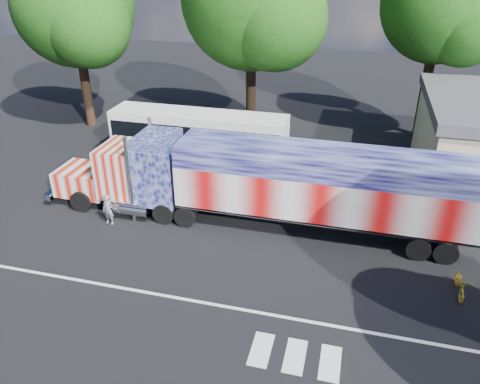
% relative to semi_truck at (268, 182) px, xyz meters
% --- Properties ---
extents(ground, '(100.00, 100.00, 0.00)m').
position_rel_semi_truck_xyz_m(ground, '(-1.28, -3.44, -2.37)').
color(ground, black).
extents(lane_markings, '(30.00, 2.67, 0.01)m').
position_rel_semi_truck_xyz_m(lane_markings, '(0.43, -7.21, -2.36)').
color(lane_markings, silver).
rests_on(lane_markings, ground).
extents(semi_truck, '(21.59, 3.41, 4.60)m').
position_rel_semi_truck_xyz_m(semi_truck, '(0.00, 0.00, 0.00)').
color(semi_truck, black).
rests_on(semi_truck, ground).
extents(coach_bus, '(11.31, 2.63, 3.29)m').
position_rel_semi_truck_xyz_m(coach_bus, '(-5.84, 6.59, -0.66)').
color(coach_bus, white).
rests_on(coach_bus, ground).
extents(woman, '(0.60, 0.42, 1.60)m').
position_rel_semi_truck_xyz_m(woman, '(-7.73, -1.94, -1.57)').
color(woman, slate).
rests_on(woman, ground).
extents(bicycle, '(0.60, 1.73, 0.91)m').
position_rel_semi_truck_xyz_m(bicycle, '(8.66, -3.26, -1.92)').
color(bicycle, gold).
rests_on(bicycle, ground).
extents(tree_ne_a, '(8.17, 7.78, 13.08)m').
position_rel_semi_truck_xyz_m(tree_ne_a, '(8.43, 15.20, 6.75)').
color(tree_ne_a, black).
rests_on(tree_ne_a, ground).
extents(tree_nw_a, '(8.87, 8.44, 13.00)m').
position_rel_semi_truck_xyz_m(tree_nw_a, '(-16.29, 11.09, 6.35)').
color(tree_nw_a, black).
rests_on(tree_nw_a, ground).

